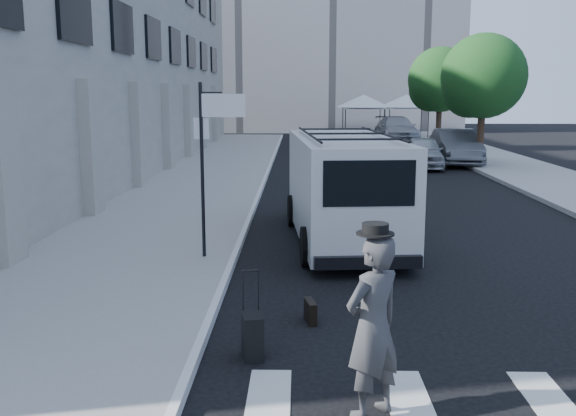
{
  "coord_description": "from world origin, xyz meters",
  "views": [
    {
      "loc": [
        -0.65,
        -9.49,
        3.49
      ],
      "look_at": [
        -0.87,
        2.43,
        1.3
      ],
      "focal_mm": 40.0,
      "sensor_mm": 36.0,
      "label": 1
    }
  ],
  "objects_px": {
    "briefcase": "(310,311)",
    "parked_car_b": "(456,147)",
    "suitcase": "(253,336)",
    "cargo_van": "(343,188)",
    "businessman": "(373,327)",
    "parked_car_a": "(423,152)",
    "parked_car_c": "(397,129)"
  },
  "relations": [
    {
      "from": "briefcase",
      "to": "parked_car_b",
      "type": "xyz_separation_m",
      "value": [
        7.28,
        21.41,
        0.67
      ]
    },
    {
      "from": "suitcase",
      "to": "parked_car_b",
      "type": "xyz_separation_m",
      "value": [
        8.07,
        22.75,
        0.53
      ]
    },
    {
      "from": "briefcase",
      "to": "cargo_van",
      "type": "distance_m",
      "value": 5.57
    },
    {
      "from": "suitcase",
      "to": "parked_car_b",
      "type": "height_order",
      "value": "parked_car_b"
    },
    {
      "from": "parked_car_b",
      "to": "suitcase",
      "type": "bearing_deg",
      "value": -107.19
    },
    {
      "from": "briefcase",
      "to": "cargo_van",
      "type": "bearing_deg",
      "value": 69.91
    },
    {
      "from": "suitcase",
      "to": "cargo_van",
      "type": "xyz_separation_m",
      "value": [
        1.63,
        6.73,
        0.95
      ]
    },
    {
      "from": "businessman",
      "to": "briefcase",
      "type": "bearing_deg",
      "value": -116.89
    },
    {
      "from": "businessman",
      "to": "parked_car_b",
      "type": "distance_m",
      "value": 25.15
    },
    {
      "from": "parked_car_b",
      "to": "parked_car_a",
      "type": "bearing_deg",
      "value": -139.25
    },
    {
      "from": "cargo_van",
      "to": "parked_car_a",
      "type": "height_order",
      "value": "cargo_van"
    },
    {
      "from": "briefcase",
      "to": "parked_car_c",
      "type": "height_order",
      "value": "parked_car_c"
    },
    {
      "from": "businessman",
      "to": "parked_car_a",
      "type": "distance_m",
      "value": 23.34
    },
    {
      "from": "businessman",
      "to": "suitcase",
      "type": "relative_size",
      "value": 1.75
    },
    {
      "from": "suitcase",
      "to": "parked_car_c",
      "type": "height_order",
      "value": "parked_car_c"
    },
    {
      "from": "cargo_van",
      "to": "parked_car_c",
      "type": "xyz_separation_m",
      "value": [
        5.71,
        30.06,
        -0.41
      ]
    },
    {
      "from": "briefcase",
      "to": "parked_car_a",
      "type": "xyz_separation_m",
      "value": [
        5.48,
        19.98,
        0.54
      ]
    },
    {
      "from": "suitcase",
      "to": "businessman",
      "type": "bearing_deg",
      "value": -57.85
    },
    {
      "from": "briefcase",
      "to": "suitcase",
      "type": "relative_size",
      "value": 0.38
    },
    {
      "from": "cargo_van",
      "to": "parked_car_b",
      "type": "relative_size",
      "value": 1.31
    },
    {
      "from": "businessman",
      "to": "parked_car_b",
      "type": "relative_size",
      "value": 0.4
    },
    {
      "from": "parked_car_a",
      "to": "briefcase",
      "type": "bearing_deg",
      "value": -98.2
    },
    {
      "from": "suitcase",
      "to": "parked_car_b",
      "type": "bearing_deg",
      "value": 59.65
    },
    {
      "from": "businessman",
      "to": "parked_car_a",
      "type": "relative_size",
      "value": 0.48
    },
    {
      "from": "cargo_van",
      "to": "parked_car_c",
      "type": "bearing_deg",
      "value": 74.42
    },
    {
      "from": "parked_car_b",
      "to": "parked_car_c",
      "type": "bearing_deg",
      "value": 95.32
    },
    {
      "from": "businessman",
      "to": "suitcase",
      "type": "height_order",
      "value": "businessman"
    },
    {
      "from": "parked_car_b",
      "to": "businessman",
      "type": "bearing_deg",
      "value": -103.04
    },
    {
      "from": "briefcase",
      "to": "parked_car_c",
      "type": "relative_size",
      "value": 0.08
    },
    {
      "from": "parked_car_c",
      "to": "suitcase",
      "type": "bearing_deg",
      "value": -104.22
    },
    {
      "from": "cargo_van",
      "to": "parked_car_b",
      "type": "bearing_deg",
      "value": 63.27
    },
    {
      "from": "briefcase",
      "to": "businessman",
      "type": "bearing_deg",
      "value": -89.04
    }
  ]
}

